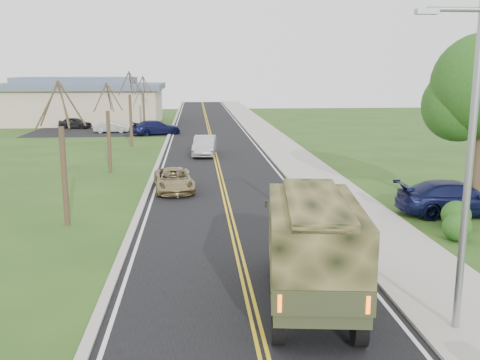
{
  "coord_description": "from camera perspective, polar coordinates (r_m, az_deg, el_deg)",
  "views": [
    {
      "loc": [
        -1.48,
        -12.5,
        6.47
      ],
      "look_at": [
        0.41,
        10.11,
        1.8
      ],
      "focal_mm": 40.0,
      "sensor_mm": 36.0,
      "label": 1
    }
  ],
  "objects": [
    {
      "name": "sidewalk_right",
      "position": [
        53.41,
        3.21,
        4.7
      ],
      "size": [
        3.2,
        120.0,
        0.1
      ],
      "primitive_type": "cube",
      "color": "#9E998E",
      "rests_on": "ground"
    },
    {
      "name": "street_light",
      "position": [
        13.74,
        22.96,
        2.18
      ],
      "size": [
        1.65,
        0.22,
        8.0
      ],
      "color": "gray",
      "rests_on": "ground"
    },
    {
      "name": "bare_tree_d",
      "position": [
        58.89,
        -10.24,
        7.62
      ],
      "size": [
        1.88,
        2.2,
        5.91
      ],
      "color": "#38281C",
      "rests_on": "ground"
    },
    {
      "name": "bare_tree_c",
      "position": [
        46.98,
        -11.6,
        6.88
      ],
      "size": [
        2.04,
        2.39,
        6.42
      ],
      "color": "#38281C",
      "rests_on": "ground"
    },
    {
      "name": "ground",
      "position": [
        14.15,
        1.82,
        -15.57
      ],
      "size": [
        160.0,
        160.0,
        0.0
      ],
      "primitive_type": "plane",
      "color": "#254517",
      "rests_on": "ground"
    },
    {
      "name": "pickup_navy",
      "position": [
        26.16,
        22.08,
        -1.81
      ],
      "size": [
        5.43,
        2.35,
        1.56
      ],
      "primitive_type": "imported",
      "rotation": [
        0.0,
        0.0,
        1.54
      ],
      "color": "#0E1234",
      "rests_on": "ground"
    },
    {
      "name": "bare_tree_a",
      "position": [
        23.49,
        -18.31,
        1.61
      ],
      "size": [
        1.93,
        2.26,
        6.08
      ],
      "color": "#38281C",
      "rests_on": "ground"
    },
    {
      "name": "lot_car_dark",
      "position": [
        63.67,
        -17.18,
        5.84
      ],
      "size": [
        3.98,
        2.58,
        1.26
      ],
      "primitive_type": "imported",
      "rotation": [
        0.0,
        0.0,
        1.25
      ],
      "color": "black",
      "rests_on": "ground"
    },
    {
      "name": "suv_champagne",
      "position": [
        29.32,
        -7.06,
        0.0
      ],
      "size": [
        2.48,
        4.57,
        1.22
      ],
      "primitive_type": "imported",
      "rotation": [
        0.0,
        0.0,
        0.11
      ],
      "color": "#8D7C50",
      "rests_on": "ground"
    },
    {
      "name": "commercial_building",
      "position": [
        70.1,
        -16.88,
        8.03
      ],
      "size": [
        25.5,
        21.5,
        5.65
      ],
      "color": "tan",
      "rests_on": "ground"
    },
    {
      "name": "bare_tree_b",
      "position": [
        35.17,
        -13.83,
        4.77
      ],
      "size": [
        1.83,
        2.14,
        5.73
      ],
      "color": "#38281C",
      "rests_on": "ground"
    },
    {
      "name": "sedan_silver",
      "position": [
        41.38,
        -3.8,
        3.66
      ],
      "size": [
        2.0,
        4.72,
        1.51
      ],
      "primitive_type": "imported",
      "rotation": [
        0.0,
        0.0,
        -0.09
      ],
      "color": "#B4B4B9",
      "rests_on": "ground"
    },
    {
      "name": "lot_car_navy",
      "position": [
        55.46,
        -8.94,
        5.55
      ],
      "size": [
        5.47,
        3.99,
        1.47
      ],
      "primitive_type": "imported",
      "rotation": [
        0.0,
        0.0,
        2.0
      ],
      "color": "#0F1239",
      "rests_on": "ground"
    },
    {
      "name": "curb_right",
      "position": [
        53.19,
        1.34,
        4.7
      ],
      "size": [
        0.3,
        120.0,
        0.12
      ],
      "primitive_type": "cube",
      "color": "#9E998E",
      "rests_on": "ground"
    },
    {
      "name": "curb_left",
      "position": [
        52.96,
        -7.65,
        4.56
      ],
      "size": [
        0.3,
        120.0,
        0.1
      ],
      "primitive_type": "cube",
      "color": "#9E998E",
      "rests_on": "ground"
    },
    {
      "name": "lot_car_silver",
      "position": [
        58.22,
        -13.56,
        5.51
      ],
      "size": [
        3.66,
        1.4,
        1.19
      ],
      "primitive_type": "imported",
      "rotation": [
        0.0,
        0.0,
        1.61
      ],
      "color": "#B9B8BE",
      "rests_on": "ground"
    },
    {
      "name": "military_truck",
      "position": [
        14.88,
        7.67,
        -6.52
      ],
      "size": [
        3.05,
        6.74,
        3.25
      ],
      "rotation": [
        0.0,
        0.0,
        -0.13
      ],
      "color": "black",
      "rests_on": "ground"
    },
    {
      "name": "road",
      "position": [
        52.92,
        -3.15,
        4.59
      ],
      "size": [
        8.0,
        120.0,
        0.01
      ],
      "primitive_type": "cube",
      "color": "black",
      "rests_on": "ground"
    }
  ]
}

